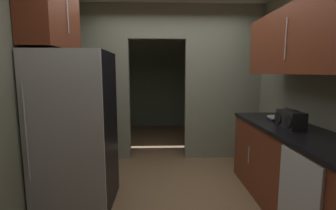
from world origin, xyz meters
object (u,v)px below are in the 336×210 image
object	(u,v)px
refrigerator	(76,131)
book_stack	(275,118)
boombox	(291,119)
dishwasher	(297,206)

from	to	relation	value
refrigerator	book_stack	world-z (taller)	refrigerator
refrigerator	boombox	world-z (taller)	refrigerator
refrigerator	boombox	distance (m)	2.38
boombox	book_stack	distance (m)	0.41
refrigerator	dishwasher	distance (m)	2.30
refrigerator	dishwasher	xyz separation A→B (m)	(2.09, -0.86, -0.44)
refrigerator	dishwasher	size ratio (longest dim) A/B	2.01
refrigerator	book_stack	size ratio (longest dim) A/B	10.82
dishwasher	boombox	distance (m)	0.94
boombox	refrigerator	bearing A→B (deg)	175.58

